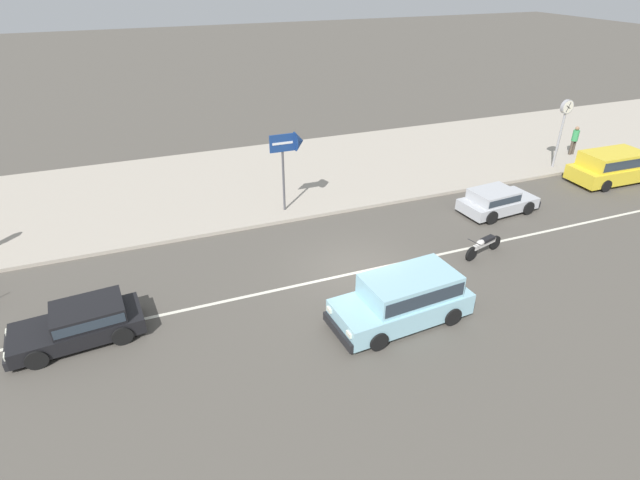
{
  "coord_description": "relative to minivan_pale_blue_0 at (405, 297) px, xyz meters",
  "views": [
    {
      "loc": [
        -6.75,
        -13.57,
        9.84
      ],
      "look_at": [
        -0.95,
        1.39,
        0.8
      ],
      "focal_mm": 28.0,
      "sensor_mm": 36.0,
      "label": 1
    }
  ],
  "objects": [
    {
      "name": "ground_plane",
      "position": [
        -0.16,
        2.93,
        -0.84
      ],
      "size": [
        160.0,
        160.0,
        0.0
      ],
      "primitive_type": "plane",
      "color": "#544F47"
    },
    {
      "name": "lane_centre_stripe",
      "position": [
        -0.16,
        2.93,
        -0.84
      ],
      "size": [
        50.4,
        0.14,
        0.01
      ],
      "primitive_type": "cube",
      "color": "silver",
      "rests_on": "ground"
    },
    {
      "name": "kerb_strip",
      "position": [
        -0.16,
        12.55,
        -0.77
      ],
      "size": [
        68.0,
        10.0,
        0.15
      ],
      "primitive_type": "cube",
      "color": "#ADA393",
      "rests_on": "ground"
    },
    {
      "name": "minivan_pale_blue_0",
      "position": [
        0.0,
        0.0,
        0.0
      ],
      "size": [
        4.5,
        2.16,
        1.56
      ],
      "color": "#93C6D6",
      "rests_on": "ground"
    },
    {
      "name": "minivan_yellow_2",
      "position": [
        15.33,
        6.01,
        0.0
      ],
      "size": [
        4.67,
        2.07,
        1.56
      ],
      "color": "yellow",
      "rests_on": "ground"
    },
    {
      "name": "hatchback_black_4",
      "position": [
        -9.26,
        2.62,
        -0.26
      ],
      "size": [
        3.84,
        1.98,
        1.1
      ],
      "color": "black",
      "rests_on": "ground"
    },
    {
      "name": "hatchback_silver_5",
      "position": [
        7.57,
        5.18,
        -0.26
      ],
      "size": [
        3.64,
        1.95,
        1.1
      ],
      "color": "#B7BABF",
      "rests_on": "ground"
    },
    {
      "name": "motorcycle_2",
      "position": [
        4.77,
        2.34,
        -0.42
      ],
      "size": [
        1.93,
        0.76,
        0.8
      ],
      "color": "black",
      "rests_on": "ground"
    },
    {
      "name": "street_clock",
      "position": [
        13.84,
        8.36,
        2.01
      ],
      "size": [
        0.72,
        0.22,
        3.57
      ],
      "color": "#9E9EA3",
      "rests_on": "kerb_strip"
    },
    {
      "name": "arrow_signboard",
      "position": [
        -0.6,
        8.5,
        2.23
      ],
      "size": [
        1.47,
        0.82,
        3.48
      ],
      "color": "#4C4C51",
      "rests_on": "kerb_strip"
    },
    {
      "name": "pedestrian_mid_kerb",
      "position": [
        16.27,
        9.52,
        0.25
      ],
      "size": [
        0.34,
        0.34,
        1.62
      ],
      "color": "#4C4238",
      "rests_on": "kerb_strip"
    }
  ]
}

